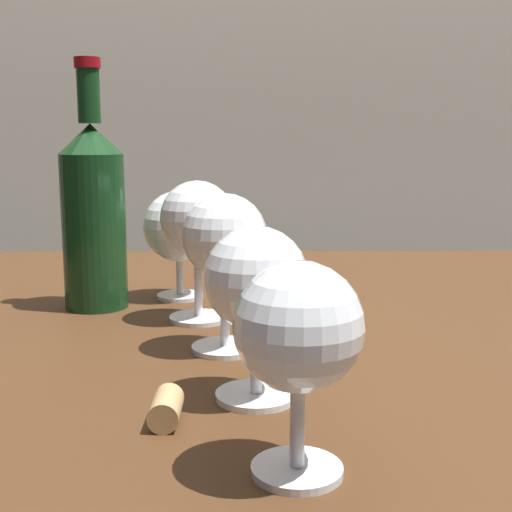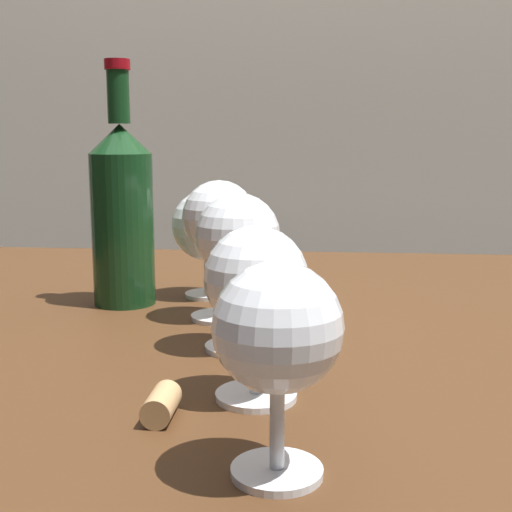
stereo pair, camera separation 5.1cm
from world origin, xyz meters
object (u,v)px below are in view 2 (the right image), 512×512
object	(u,v)px
wine_glass_rose	(278,333)
wine_glass_merlot	(207,227)
wine_glass_empty	(238,241)
wine_bottle	(122,211)
cork	(161,404)
wine_glass_amber	(219,221)
wine_glass_cabernet	(256,282)

from	to	relation	value
wine_glass_rose	wine_glass_merlot	size ratio (longest dim) A/B	0.96
wine_glass_empty	wine_bottle	world-z (taller)	wine_bottle
wine_glass_merlot	wine_glass_empty	bearing A→B (deg)	-73.14
cork	wine_glass_rose	bearing A→B (deg)	-40.41
wine_bottle	cork	xyz separation A→B (m)	(0.12, -0.34, -0.10)
wine_glass_rose	wine_glass_empty	xyz separation A→B (m)	(-0.05, 0.24, 0.02)
wine_glass_empty	cork	world-z (taller)	wine_glass_empty
wine_glass_rose	wine_glass_amber	distance (m)	0.36
wine_glass_empty	wine_glass_merlot	size ratio (longest dim) A/B	1.10
wine_bottle	cork	bearing A→B (deg)	-69.75
wine_glass_empty	wine_glass_amber	size ratio (longest dim) A/B	0.97
wine_glass_rose	wine_glass_cabernet	world-z (taller)	wine_glass_cabernet
wine_bottle	cork	world-z (taller)	wine_bottle
wine_glass_merlot	wine_bottle	bearing A→B (deg)	-154.59
wine_glass_amber	wine_bottle	xyz separation A→B (m)	(-0.13, 0.06, 0.00)
wine_glass_empty	cork	size ratio (longest dim) A/B	3.58
wine_glass_cabernet	cork	xyz separation A→B (m)	(-0.06, -0.04, -0.08)
wine_glass_merlot	cork	size ratio (longest dim) A/B	3.24
wine_glass_amber	wine_glass_merlot	world-z (taller)	wine_glass_amber
wine_glass_cabernet	wine_glass_amber	distance (m)	0.24
wine_glass_empty	cork	bearing A→B (deg)	-102.25
wine_glass_amber	wine_glass_empty	bearing A→B (deg)	-72.61
wine_glass_empty	cork	distance (m)	0.19
wine_glass_rose	cork	world-z (taller)	wine_glass_rose
wine_glass_rose	wine_glass_cabernet	size ratio (longest dim) A/B	0.96
cork	wine_glass_cabernet	bearing A→B (deg)	34.65
wine_glass_rose	cork	xyz separation A→B (m)	(-0.09, 0.07, -0.08)
wine_glass_empty	wine_glass_merlot	world-z (taller)	wine_glass_empty
wine_glass_empty	wine_glass_amber	distance (m)	0.11
wine_bottle	wine_glass_merlot	bearing A→B (deg)	25.41
wine_glass_amber	wine_glass_cabernet	bearing A→B (deg)	-74.89
wine_glass_rose	wine_glass_cabernet	distance (m)	0.12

